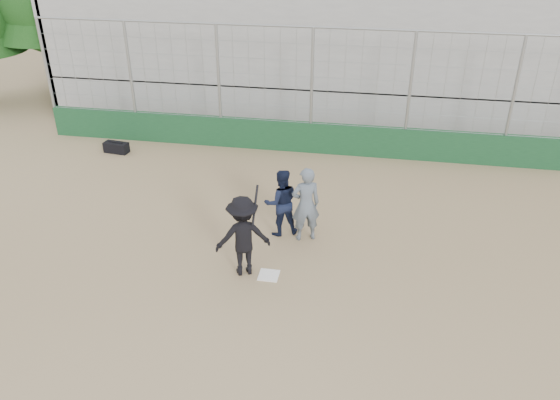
% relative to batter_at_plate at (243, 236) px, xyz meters
% --- Properties ---
extents(ground, '(90.00, 90.00, 0.00)m').
position_rel_batter_at_plate_xyz_m(ground, '(0.57, -0.06, -0.93)').
color(ground, brown).
rests_on(ground, ground).
extents(home_plate, '(0.44, 0.44, 0.02)m').
position_rel_batter_at_plate_xyz_m(home_plate, '(0.57, -0.06, -0.92)').
color(home_plate, white).
rests_on(home_plate, ground).
extents(backstop, '(18.10, 0.25, 4.04)m').
position_rel_batter_at_plate_xyz_m(backstop, '(0.57, 6.94, 0.03)').
color(backstop, '#12391E').
rests_on(backstop, ground).
extents(bleachers, '(20.25, 6.70, 6.98)m').
position_rel_batter_at_plate_xyz_m(bleachers, '(0.57, 11.89, 1.99)').
color(bleachers, gray).
rests_on(bleachers, ground).
extents(batter_at_plate, '(1.37, 1.10, 2.00)m').
position_rel_batter_at_plate_xyz_m(batter_at_plate, '(0.00, 0.00, 0.00)').
color(batter_at_plate, black).
rests_on(batter_at_plate, ground).
extents(catcher_crouched, '(1.04, 0.95, 1.17)m').
position_rel_batter_at_plate_xyz_m(catcher_crouched, '(0.53, 1.71, -0.34)').
color(catcher_crouched, black).
rests_on(catcher_crouched, ground).
extents(umpire, '(0.81, 0.68, 1.71)m').
position_rel_batter_at_plate_xyz_m(umpire, '(1.14, 1.60, -0.08)').
color(umpire, '#525D68').
rests_on(umpire, ground).
extents(equipment_bag, '(0.84, 0.44, 0.38)m').
position_rel_batter_at_plate_xyz_m(equipment_bag, '(-5.70, 5.75, -0.76)').
color(equipment_bag, black).
rests_on(equipment_bag, ground).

